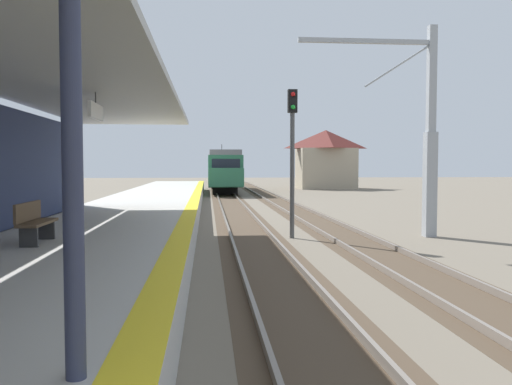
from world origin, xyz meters
TOP-DOWN VIEW (x-y plane):
  - station_platform at (-2.50, 16.00)m, footprint 5.00×80.00m
  - track_pair_nearest_platform at (1.90, 20.00)m, footprint 2.34×120.00m
  - track_pair_middle at (5.30, 20.00)m, footprint 2.34×120.00m
  - approaching_train at (1.90, 52.23)m, footprint 2.93×19.60m
  - rail_signal_post at (3.34, 18.07)m, footprint 0.32×0.34m
  - catenary_pylon_far_side at (8.02, 18.01)m, footprint 5.00×0.40m
  - platform_bench at (-3.32, 11.28)m, footprint 0.45×1.60m
  - distant_trackside_house at (13.30, 57.36)m, footprint 6.60×5.28m

SIDE VIEW (x-z plane):
  - track_pair_nearest_platform at x=1.90m, z-range -0.03..0.13m
  - track_pair_middle at x=5.30m, z-range -0.03..0.13m
  - station_platform at x=-2.50m, z-range 0.00..0.90m
  - platform_bench at x=-3.32m, z-range 0.93..1.81m
  - approaching_train at x=1.90m, z-range -0.20..4.56m
  - rail_signal_post at x=3.34m, z-range 0.59..5.79m
  - distant_trackside_house at x=13.30m, z-range 0.14..6.54m
  - catenary_pylon_far_side at x=8.02m, z-range -0.15..7.35m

